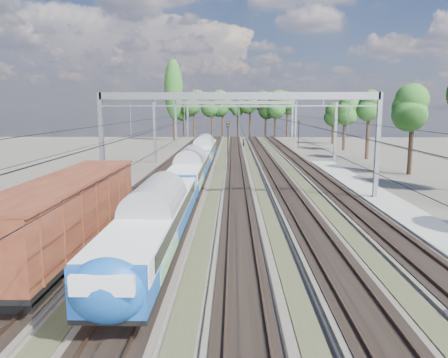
{
  "coord_description": "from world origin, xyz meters",
  "views": [
    {
      "loc": [
        -0.48,
        -6.35,
        7.75
      ],
      "look_at": [
        -1.1,
        23.86,
        2.8
      ],
      "focal_mm": 35.0,
      "sensor_mm": 36.0,
      "label": 1
    }
  ],
  "objects_px": {
    "worker": "(244,143)",
    "signal_near": "(228,138)",
    "emu_train": "(190,166)",
    "signal_far": "(299,130)",
    "freight_boxcar": "(68,211)"
  },
  "relations": [
    {
      "from": "worker",
      "to": "signal_near",
      "type": "distance_m",
      "value": 30.08
    },
    {
      "from": "emu_train",
      "to": "worker",
      "type": "bearing_deg",
      "value": 82.43
    },
    {
      "from": "emu_train",
      "to": "signal_far",
      "type": "xyz_separation_m",
      "value": [
        16.82,
        44.85,
        1.11
      ]
    },
    {
      "from": "freight_boxcar",
      "to": "signal_far",
      "type": "xyz_separation_m",
      "value": [
        21.32,
        63.74,
        0.98
      ]
    },
    {
      "from": "worker",
      "to": "signal_far",
      "type": "height_order",
      "value": "signal_far"
    },
    {
      "from": "signal_near",
      "to": "emu_train",
      "type": "bearing_deg",
      "value": -97.21
    },
    {
      "from": "freight_boxcar",
      "to": "signal_far",
      "type": "distance_m",
      "value": 67.21
    },
    {
      "from": "freight_boxcar",
      "to": "worker",
      "type": "relative_size",
      "value": 9.89
    },
    {
      "from": "signal_far",
      "to": "signal_near",
      "type": "bearing_deg",
      "value": -113.89
    },
    {
      "from": "signal_near",
      "to": "signal_far",
      "type": "xyz_separation_m",
      "value": [
        13.47,
        28.31,
        -0.35
      ]
    },
    {
      "from": "signal_far",
      "to": "freight_boxcar",
      "type": "bearing_deg",
      "value": -106.94
    },
    {
      "from": "emu_train",
      "to": "signal_near",
      "type": "height_order",
      "value": "signal_near"
    },
    {
      "from": "emu_train",
      "to": "signal_far",
      "type": "relative_size",
      "value": 10.53
    },
    {
      "from": "freight_boxcar",
      "to": "signal_near",
      "type": "height_order",
      "value": "signal_near"
    },
    {
      "from": "emu_train",
      "to": "signal_far",
      "type": "bearing_deg",
      "value": 69.44
    }
  ]
}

